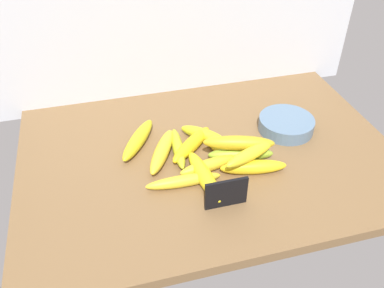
{
  "coord_description": "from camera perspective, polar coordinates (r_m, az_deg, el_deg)",
  "views": [
    {
      "loc": [
        -28.83,
        -88.02,
        78.73
      ],
      "look_at": [
        -5.54,
        -0.56,
        8.0
      ],
      "focal_mm": 37.9,
      "sensor_mm": 36.0,
      "label": 1
    }
  ],
  "objects": [
    {
      "name": "counter_top",
      "position": [
        1.21,
        2.48,
        -1.86
      ],
      "size": [
        110.0,
        76.0,
        3.0
      ],
      "primitive_type": "cube",
      "color": "brown",
      "rests_on": "ground"
    },
    {
      "name": "banana_12",
      "position": [
        1.14,
        6.6,
        0.16
      ],
      "size": [
        20.53,
        9.81,
        4.23
      ],
      "primitive_type": "ellipsoid",
      "rotation": [
        0.0,
        0.0,
        2.85
      ],
      "color": "gold",
      "rests_on": "banana_6"
    },
    {
      "name": "banana_7",
      "position": [
        1.19,
        -1.99,
        -0.57
      ],
      "size": [
        4.97,
        18.94,
        3.27
      ],
      "primitive_type": "ellipsoid",
      "rotation": [
        0.0,
        0.0,
        1.48
      ],
      "color": "gold",
      "rests_on": "counter_top"
    },
    {
      "name": "banana_0",
      "position": [
        1.09,
        1.72,
        -4.51
      ],
      "size": [
        6.52,
        21.0,
        4.31
      ],
      "primitive_type": "ellipsoid",
      "rotation": [
        0.0,
        0.0,
        1.68
      ],
      "color": "yellow",
      "rests_on": "counter_top"
    },
    {
      "name": "banana_11",
      "position": [
        1.11,
        8.2,
        -1.39
      ],
      "size": [
        17.33,
        9.92,
        3.57
      ],
      "primitive_type": "ellipsoid",
      "rotation": [
        0.0,
        0.0,
        3.53
      ],
      "color": "yellow",
      "rests_on": "banana_10"
    },
    {
      "name": "banana_2",
      "position": [
        1.2,
        -0.05,
        -0.04
      ],
      "size": [
        16.85,
        16.18,
        4.15
      ],
      "primitive_type": "ellipsoid",
      "rotation": [
        0.0,
        0.0,
        0.75
      ],
      "color": "yellow",
      "rests_on": "counter_top"
    },
    {
      "name": "banana_8",
      "position": [
        1.08,
        -1.21,
        -5.22
      ],
      "size": [
        20.57,
        3.88,
        3.31
      ],
      "primitive_type": "ellipsoid",
      "rotation": [
        0.0,
        0.0,
        6.26
      ],
      "color": "yellow",
      "rests_on": "counter_top"
    },
    {
      "name": "banana_1",
      "position": [
        1.13,
        2.36,
        -2.99
      ],
      "size": [
        17.64,
        6.31,
        3.56
      ],
      "primitive_type": "ellipsoid",
      "rotation": [
        0.0,
        0.0,
        0.16
      ],
      "color": "gold",
      "rests_on": "counter_top"
    },
    {
      "name": "back_wall",
      "position": [
        1.37,
        -2.14,
        19.42
      ],
      "size": [
        130.0,
        2.0,
        70.0
      ],
      "primitive_type": "cube",
      "color": "silver",
      "rests_on": "ground"
    },
    {
      "name": "banana_10",
      "position": [
        1.13,
        8.63,
        -3.21
      ],
      "size": [
        18.95,
        7.31,
        4.02
      ],
      "primitive_type": "ellipsoid",
      "rotation": [
        0.0,
        0.0,
        2.96
      ],
      "color": "yellow",
      "rests_on": "counter_top"
    },
    {
      "name": "banana_6",
      "position": [
        1.17,
        6.86,
        -1.44
      ],
      "size": [
        19.19,
        7.92,
        3.95
      ],
      "primitive_type": "ellipsoid",
      "rotation": [
        0.0,
        0.0,
        2.92
      ],
      "color": "#93BB2F",
      "rests_on": "counter_top"
    },
    {
      "name": "chalkboard_sign",
      "position": [
        1.02,
        4.81,
        -7.05
      ],
      "size": [
        11.0,
        1.8,
        8.4
      ],
      "color": "black",
      "rests_on": "counter_top"
    },
    {
      "name": "banana_5",
      "position": [
        1.17,
        -4.24,
        -1.01
      ],
      "size": [
        12.9,
        20.1,
        4.15
      ],
      "primitive_type": "ellipsoid",
      "rotation": [
        0.0,
        0.0,
        1.1
      ],
      "color": "yellow",
      "rests_on": "counter_top"
    },
    {
      "name": "fruit_bowl",
      "position": [
        1.31,
        13.11,
        2.73
      ],
      "size": [
        17.26,
        17.26,
        4.22
      ],
      "primitive_type": "cylinder",
      "color": "slate",
      "rests_on": "counter_top"
    },
    {
      "name": "banana_9",
      "position": [
        1.19,
        3.8,
        -0.47
      ],
      "size": [
        8.32,
        17.29,
        3.69
      ],
      "primitive_type": "ellipsoid",
      "rotation": [
        0.0,
        0.0,
        1.86
      ],
      "color": "gold",
      "rests_on": "counter_top"
    },
    {
      "name": "banana_4",
      "position": [
        1.22,
        -7.6,
        0.63
      ],
      "size": [
        14.39,
        19.72,
        4.17
      ],
      "primitive_type": "ellipsoid",
      "rotation": [
        0.0,
        0.0,
        1.02
      ],
      "color": "yellow",
      "rests_on": "counter_top"
    },
    {
      "name": "banana_3",
      "position": [
        1.24,
        1.68,
        1.37
      ],
      "size": [
        13.72,
        13.09,
        3.83
      ],
      "primitive_type": "ellipsoid",
      "rotation": [
        0.0,
        0.0,
        5.54
      ],
      "color": "gold",
      "rests_on": "counter_top"
    }
  ]
}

